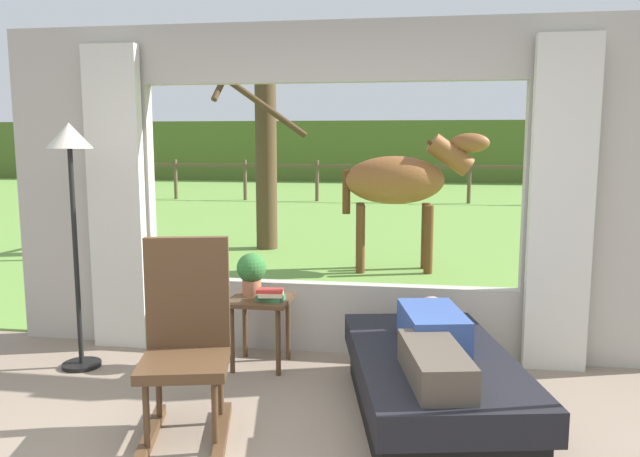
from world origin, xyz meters
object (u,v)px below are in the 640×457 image
Objects in this scene: side_table at (261,310)px; book_stack at (270,295)px; potted_plant at (252,271)px; rocking_chair at (186,340)px; horse at (401,181)px; recliner_sofa at (432,385)px; floor_lamp_left at (71,172)px; reclining_person at (433,339)px; pasture_tree at (265,139)px.

book_stack reaches higher than side_table.
potted_plant is 1.56× the size of book_stack.
rocking_chair is at bearing -93.83° from potted_plant.
horse reaches higher than side_table.
recliner_sofa is at bearing -30.96° from potted_plant.
recliner_sofa is 2.88m from floor_lamp_left.
rocking_chair reaches higher than book_stack.
book_stack is at bearing -35.48° from potted_plant.
reclining_person is 4.47× the size of potted_plant.
side_table is 0.17m from book_stack.
potted_plant is at bearing 135.99° from reclining_person.
horse is at bearing 75.25° from side_table.
pasture_tree is at bearing 86.35° from rocking_chair.
reclining_person is 4.34m from horse.
potted_plant is at bearing 12.98° from floor_lamp_left.
rocking_chair is at bearing -98.21° from side_table.
rocking_chair is 4.76m from horse.
side_table is (-1.24, 0.78, -0.10)m from reclining_person.
rocking_chair is 1.05m from book_stack.
rocking_chair is at bearing -179.08° from reclining_person.
book_stack is at bearing 138.26° from recliner_sofa.
pasture_tree reaches higher than recliner_sofa.
potted_plant is at bearing 144.52° from book_stack.
rocking_chair is at bearing -19.55° from horse.
rocking_chair is 1.10m from side_table.
floor_lamp_left is at bearing -173.42° from book_stack.
side_table is at bearing 68.68° from rocking_chair.
reclining_person is at bearing -12.25° from floor_lamp_left.
recliner_sofa is at bearing -30.24° from book_stack.
horse is at bearing 63.66° from rocking_chair.
floor_lamp_left reaches higher than book_stack.
recliner_sofa is at bearing 78.49° from reclining_person.
side_table is at bearing 137.95° from recliner_sofa.
rocking_chair is 3.50× the size of potted_plant.
rocking_chair is 2.15× the size of side_table.
recliner_sofa is at bearing -66.89° from pasture_tree.
floor_lamp_left is (-2.55, 0.55, 0.92)m from reclining_person.
floor_lamp_left is (-1.16, 0.86, 0.90)m from rocking_chair.
pasture_tree is (-1.24, 4.91, 1.12)m from book_stack.
horse reaches higher than recliner_sofa.
reclining_person is at bearing -32.21° from side_table.
rocking_chair is 1.70m from floor_lamp_left.
rocking_chair is (-1.39, -0.36, 0.33)m from recliner_sofa.
recliner_sofa is 9.00× the size of book_stack.
potted_plant is 3.62m from horse.
side_table is 0.29× the size of floor_lamp_left.
horse reaches higher than rocking_chair.
book_stack reaches higher than recliner_sofa.
potted_plant is 1.47m from floor_lamp_left.
side_table is at bearing -36.87° from potted_plant.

